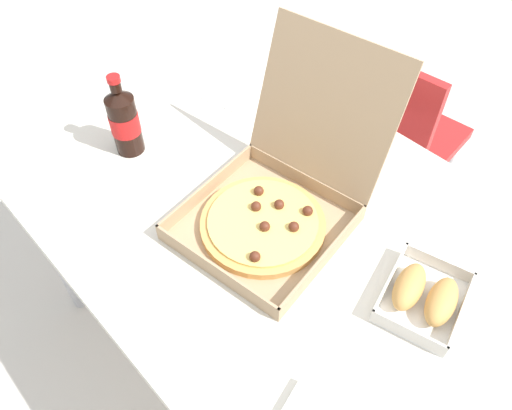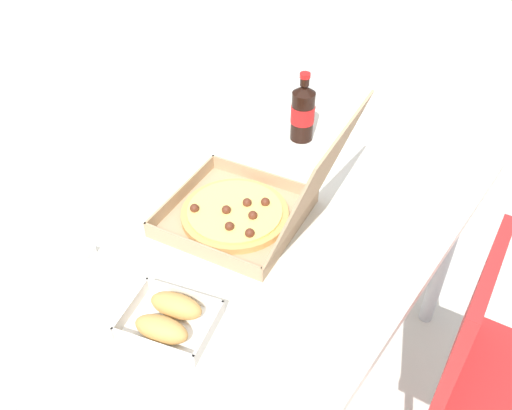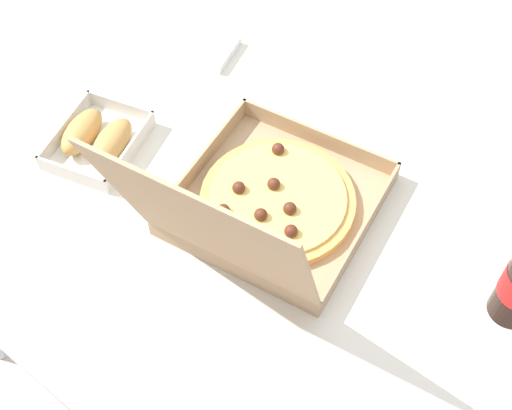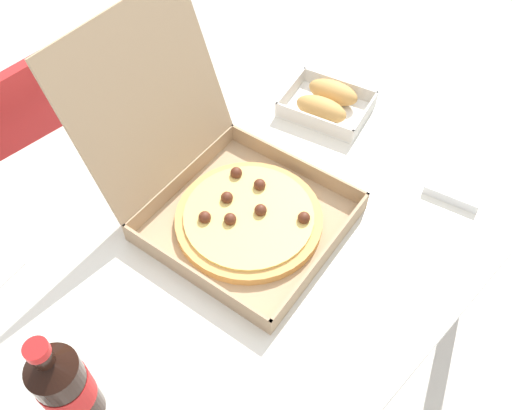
# 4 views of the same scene
# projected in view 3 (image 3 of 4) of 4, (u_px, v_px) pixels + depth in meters

# --- Properties ---
(ground_plane) EXTENTS (10.00, 10.00, 0.00)m
(ground_plane) POSITION_uv_depth(u_px,v_px,m) (262.00, 379.00, 1.82)
(ground_plane) COLOR beige
(dining_table) EXTENTS (1.35, 0.89, 0.73)m
(dining_table) POSITION_uv_depth(u_px,v_px,m) (265.00, 248.00, 1.29)
(dining_table) COLOR silver
(dining_table) RESTS_ON ground_plane
(pizza_box_open) EXTENTS (0.40, 0.49, 0.36)m
(pizza_box_open) POSITION_uv_depth(u_px,v_px,m) (267.00, 205.00, 1.20)
(pizza_box_open) COLOR tan
(pizza_box_open) RESTS_ON dining_table
(bread_side_box) EXTENTS (0.20, 0.22, 0.06)m
(bread_side_box) POSITION_uv_depth(u_px,v_px,m) (97.00, 139.00, 1.32)
(bread_side_box) COLOR white
(bread_side_box) RESTS_ON dining_table
(napkin_pile) EXTENTS (0.13, 0.13, 0.02)m
(napkin_pile) POSITION_uv_depth(u_px,v_px,m) (208.00, 49.00, 1.49)
(napkin_pile) COLOR white
(napkin_pile) RESTS_ON dining_table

